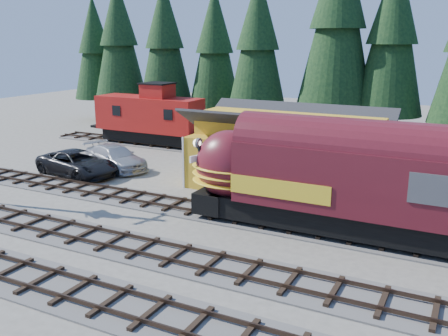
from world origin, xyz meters
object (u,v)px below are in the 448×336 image
at_px(pickup_truck_b, 115,157).
at_px(depot, 287,144).
at_px(locomotive, 336,184).
at_px(pickup_truck_a, 77,163).
at_px(caboose, 150,117).

bearing_deg(pickup_truck_b, depot, -66.15).
height_order(locomotive, pickup_truck_a, locomotive).
bearing_deg(caboose, pickup_truck_a, -81.61).
distance_m(locomotive, pickup_truck_b, 19.00).
distance_m(locomotive, pickup_truck_a, 19.59).
relative_size(locomotive, pickup_truck_b, 2.71).
relative_size(depot, pickup_truck_a, 1.96).
bearing_deg(depot, pickup_truck_b, -175.18).
relative_size(locomotive, pickup_truck_a, 2.54).
relative_size(pickup_truck_a, pickup_truck_b, 1.07).
height_order(caboose, pickup_truck_a, caboose).
height_order(depot, caboose, caboose).
bearing_deg(depot, caboose, 154.96).
xyz_separation_m(locomotive, pickup_truck_a, (-19.34, 2.65, -1.71)).
bearing_deg(pickup_truck_b, locomotive, -87.52).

